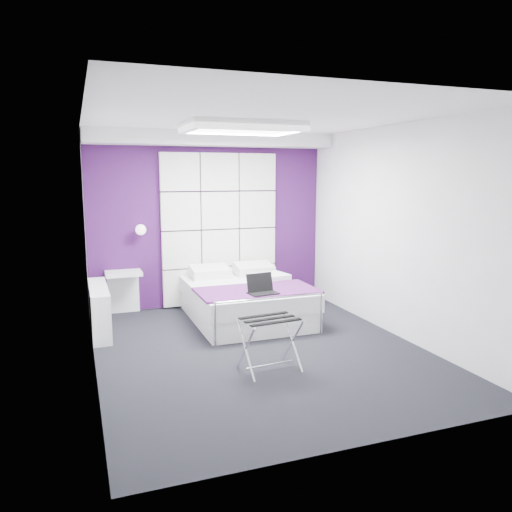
{
  "coord_description": "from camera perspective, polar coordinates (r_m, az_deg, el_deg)",
  "views": [
    {
      "loc": [
        -1.91,
        -5.15,
        1.99
      ],
      "look_at": [
        0.08,
        0.35,
        1.04
      ],
      "focal_mm": 35.0,
      "sensor_mm": 36.0,
      "label": 1
    }
  ],
  "objects": [
    {
      "name": "wall_right",
      "position": [
        6.39,
        15.76,
        2.72
      ],
      "size": [
        0.0,
        4.4,
        4.4
      ],
      "primitive_type": "plane",
      "rotation": [
        1.57,
        0.0,
        -1.57
      ],
      "color": "silver",
      "rests_on": "floor"
    },
    {
      "name": "bed",
      "position": [
        6.93,
        -1.21,
        -5.05
      ],
      "size": [
        1.54,
        1.85,
        0.66
      ],
      "color": "white",
      "rests_on": "floor"
    },
    {
      "name": "laptop",
      "position": [
        6.26,
        0.66,
        -3.75
      ],
      "size": [
        0.35,
        0.25,
        0.25
      ],
      "rotation": [
        0.0,
        0.0,
        0.13
      ],
      "color": "black",
      "rests_on": "bed"
    },
    {
      "name": "wall_lamp",
      "position": [
        7.3,
        -13.08,
        2.98
      ],
      "size": [
        0.15,
        0.15,
        0.15
      ],
      "primitive_type": "sphere",
      "color": "white",
      "rests_on": "wall_back"
    },
    {
      "name": "wall_left",
      "position": [
        5.2,
        -18.53,
        1.15
      ],
      "size": [
        0.0,
        4.4,
        4.4
      ],
      "primitive_type": "plane",
      "rotation": [
        1.57,
        0.0,
        1.57
      ],
      "color": "silver",
      "rests_on": "floor"
    },
    {
      "name": "soffit",
      "position": [
        7.37,
        -5.0,
        13.21
      ],
      "size": [
        3.58,
        0.5,
        0.2
      ],
      "primitive_type": "cube",
      "color": "white",
      "rests_on": "wall_back"
    },
    {
      "name": "headboard",
      "position": [
        7.62,
        -4.14,
        3.07
      ],
      "size": [
        1.8,
        0.08,
        2.3
      ],
      "primitive_type": null,
      "color": "silver",
      "rests_on": "wall_back"
    },
    {
      "name": "radiator",
      "position": [
        6.67,
        -17.47,
        -5.84
      ],
      "size": [
        0.22,
        1.2,
        0.6
      ],
      "primitive_type": "cube",
      "color": "white",
      "rests_on": "floor"
    },
    {
      "name": "skylight",
      "position": [
        6.08,
        -1.6,
        14.55
      ],
      "size": [
        1.36,
        0.86,
        0.12
      ],
      "primitive_type": null,
      "color": "white",
      "rests_on": "ceiling"
    },
    {
      "name": "accent_wall",
      "position": [
        7.62,
        -5.34,
        4.04
      ],
      "size": [
        3.58,
        0.02,
        2.58
      ],
      "primitive_type": "cube",
      "color": "#3B1048",
      "rests_on": "wall_back"
    },
    {
      "name": "wall_back",
      "position": [
        7.63,
        -5.36,
        4.04
      ],
      "size": [
        3.6,
        0.0,
        3.6
      ],
      "primitive_type": "plane",
      "rotation": [
        1.57,
        0.0,
        0.0
      ],
      "color": "silver",
      "rests_on": "floor"
    },
    {
      "name": "luggage_rack",
      "position": [
        5.18,
        1.56,
        -10.05
      ],
      "size": [
        0.56,
        0.41,
        0.55
      ],
      "rotation": [
        0.0,
        0.0,
        0.11
      ],
      "color": "silver",
      "rests_on": "floor"
    },
    {
      "name": "floor",
      "position": [
        5.84,
        0.4,
        -10.64
      ],
      "size": [
        4.4,
        4.4,
        0.0
      ],
      "primitive_type": "plane",
      "color": "black",
      "rests_on": "ground"
    },
    {
      "name": "nightstand",
      "position": [
        7.33,
        -14.91,
        -1.9
      ],
      "size": [
        0.5,
        0.39,
        0.06
      ],
      "primitive_type": "cube",
      "color": "white",
      "rests_on": "wall_back"
    },
    {
      "name": "ceiling",
      "position": [
        5.53,
        0.44,
        15.6
      ],
      "size": [
        4.4,
        4.4,
        0.0
      ],
      "primitive_type": "plane",
      "rotation": [
        3.14,
        0.0,
        0.0
      ],
      "color": "white",
      "rests_on": "wall_back"
    }
  ]
}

